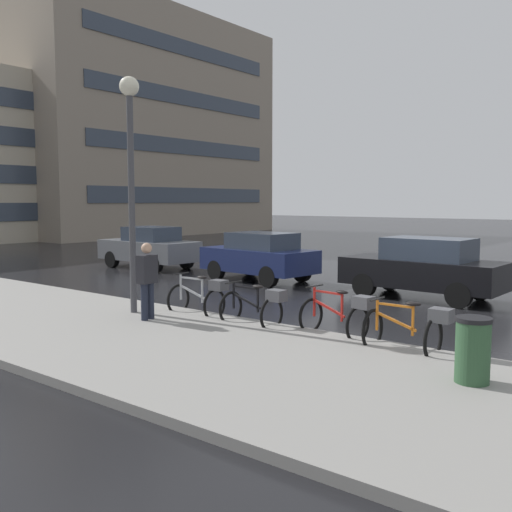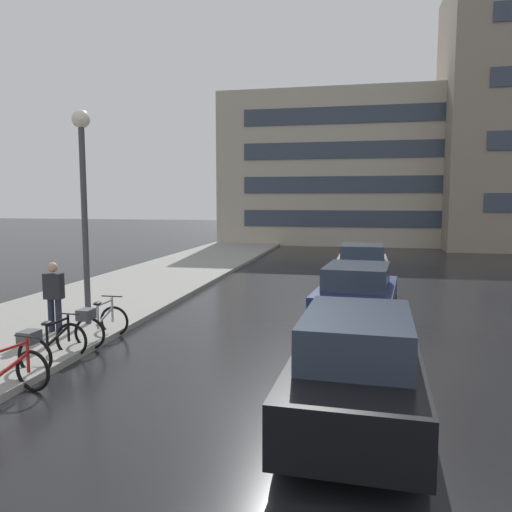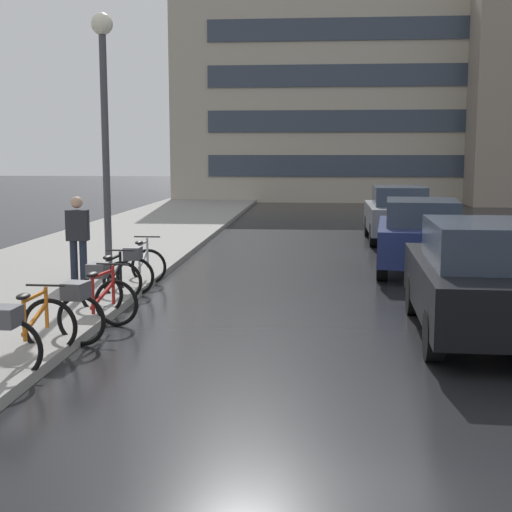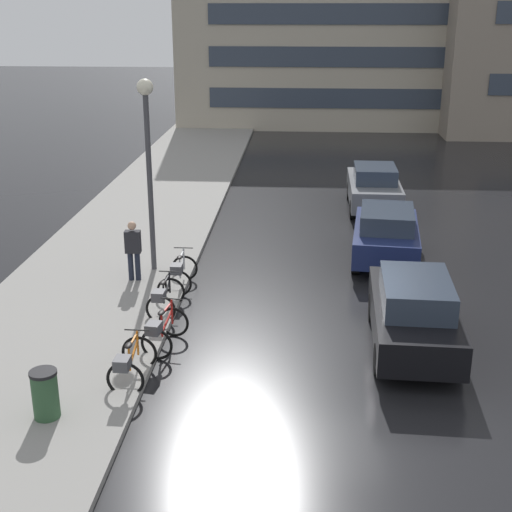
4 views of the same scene
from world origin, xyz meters
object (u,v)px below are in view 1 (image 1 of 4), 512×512
Objects in this scene: bicycle_third at (257,306)px; car_black at (423,268)px; bicycle_second at (341,314)px; bicycle_farthest at (201,296)px; pedestrian at (147,279)px; car_grey at (149,247)px; trash_bin at (473,355)px; car_navy at (259,256)px; bicycle_nearest at (411,328)px; streetlamp at (131,156)px.

car_black is (5.57, -1.22, 0.34)m from bicycle_third.
bicycle_second is at bearing -80.13° from bicycle_third.
pedestrian is (-1.26, 0.32, 0.49)m from bicycle_farthest.
trash_bin is at bearing -115.68° from car_grey.
bicycle_second reaches higher than bicycle_third.
bicycle_second is 5.31m from car_black.
bicycle_third is 6.99m from car_navy.
bicycle_farthest is at bearing 152.49° from car_black.
car_navy is 3.81× the size of trash_bin.
bicycle_nearest is 0.99× the size of bicycle_farthest.
bicycle_second is 0.38× the size of car_navy.
bicycle_second is 0.35× the size of car_black.
bicycle_nearest is at bearing -126.69° from car_navy.
pedestrian is 1.68× the size of trash_bin.
car_navy is 0.75× the size of streetlamp.
bicycle_farthest is 6.17m from car_black.
car_navy is at bearing 25.62° from bicycle_farthest.
bicycle_second is at bearing -131.25° from car_navy.
car_navy is (5.25, 5.98, 0.32)m from bicycle_second.
car_navy is (-0.02, 5.46, -0.02)m from car_black.
bicycle_nearest is at bearing -160.07° from car_black.
pedestrian reaches higher than bicycle_third.
car_grey is (5.69, 9.68, 0.32)m from bicycle_third.
car_navy is 2.27× the size of pedestrian.
car_grey reaches higher than car_navy.
bicycle_second is at bearing -76.04° from streetlamp.
streetlamp reaches higher than bicycle_farthest.
bicycle_second is 5.58m from streetlamp.
bicycle_third is 0.35× the size of car_grey.
streetlamp reaches higher than bicycle_second.
car_black is 10.90m from car_grey.
bicycle_farthest is (0.10, 1.63, 0.01)m from bicycle_third.
car_black is at bearing 26.67° from trash_bin.
trash_bin reaches higher than bicycle_farthest.
bicycle_nearest is 5.34m from pedestrian.
car_black is 7.57m from trash_bin.
bicycle_farthest is at bearing 93.38° from bicycle_second.
bicycle_second is at bearing -68.41° from pedestrian.
bicycle_farthest is 0.82× the size of pedestrian.
car_black is 4.08× the size of trash_bin.
bicycle_third is (0.03, 3.25, -0.01)m from bicycle_nearest.
streetlamp is (-0.82, 2.78, 3.07)m from bicycle_third.
trash_bin is at bearing -90.31° from pedestrian.
bicycle_second is 0.86× the size of pedestrian.
car_grey is at bearing 64.78° from bicycle_second.
bicycle_nearest is 4.88m from bicycle_farthest.
car_grey is 10.33m from pedestrian.
car_navy is 11.13m from trash_bin.
bicycle_nearest is 14.14m from car_grey.
car_navy reaches higher than bicycle_third.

